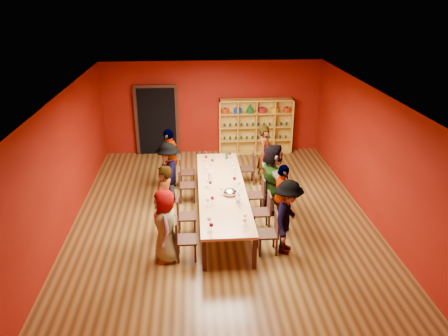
# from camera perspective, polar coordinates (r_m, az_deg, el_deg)

# --- Properties ---
(room_shell) EXTENTS (7.10, 9.10, 3.04)m
(room_shell) POSITION_cam_1_polar(r_m,az_deg,el_deg) (10.00, -0.29, 1.32)
(room_shell) COLOR #513515
(room_shell) RESTS_ON ground
(tasting_table) EXTENTS (1.10, 4.50, 0.75)m
(tasting_table) POSITION_cam_1_polar(r_m,az_deg,el_deg) (10.32, -0.28, -2.82)
(tasting_table) COLOR tan
(tasting_table) RESTS_ON ground
(doorway) EXTENTS (1.40, 0.17, 2.30)m
(doorway) POSITION_cam_1_polar(r_m,az_deg,el_deg) (14.35, -8.74, 6.16)
(doorway) COLOR black
(doorway) RESTS_ON ground
(shelving_unit) EXTENTS (2.40, 0.40, 1.80)m
(shelving_unit) POSITION_cam_1_polar(r_m,az_deg,el_deg) (14.37, 4.13, 5.81)
(shelving_unit) COLOR gold
(shelving_unit) RESTS_ON ground
(chair_person_left_0) EXTENTS (0.42, 0.42, 0.89)m
(chair_person_left_0) POSITION_cam_1_polar(r_m,az_deg,el_deg) (8.89, -5.45, -8.96)
(chair_person_left_0) COLOR black
(chair_person_left_0) RESTS_ON ground
(person_left_0) EXTENTS (0.51, 0.80, 1.53)m
(person_left_0) POSITION_cam_1_polar(r_m,az_deg,el_deg) (8.76, -7.66, -7.49)
(person_left_0) COLOR #131B35
(person_left_0) RESTS_ON ground
(chair_person_left_1) EXTENTS (0.42, 0.42, 0.89)m
(chair_person_left_1) POSITION_cam_1_polar(r_m,az_deg,el_deg) (9.72, -5.36, -5.99)
(chair_person_left_1) COLOR black
(chair_person_left_1) RESTS_ON ground
(person_left_1) EXTENTS (0.64, 0.72, 1.65)m
(person_left_1) POSITION_cam_1_polar(r_m,az_deg,el_deg) (9.59, -7.81, -4.32)
(person_left_1) COLOR #131434
(person_left_1) RESTS_ON ground
(chair_person_left_3) EXTENTS (0.42, 0.42, 0.89)m
(chair_person_left_3) POSITION_cam_1_polar(r_m,az_deg,el_deg) (11.17, -5.25, -1.99)
(chair_person_left_3) COLOR black
(chair_person_left_3) RESTS_ON ground
(person_left_3) EXTENTS (0.45, 1.03, 1.58)m
(person_left_3) POSITION_cam_1_polar(r_m,az_deg,el_deg) (11.07, -7.23, -0.65)
(person_left_3) COLOR #CA8793
(person_left_3) RESTS_ON ground
(chair_person_left_4) EXTENTS (0.42, 0.42, 0.89)m
(chair_person_left_4) POSITION_cam_1_polar(r_m,az_deg,el_deg) (11.93, -5.20, -0.34)
(chair_person_left_4) COLOR black
(chair_person_left_4) RESTS_ON ground
(person_left_4) EXTENTS (0.75, 1.08, 1.69)m
(person_left_4) POSITION_cam_1_polar(r_m,az_deg,el_deg) (11.81, -7.07, 1.17)
(person_left_4) COLOR #5F7CC3
(person_left_4) RESTS_ON ground
(chair_person_right_0) EXTENTS (0.42, 0.42, 0.89)m
(chair_person_right_0) POSITION_cam_1_polar(r_m,az_deg,el_deg) (9.10, 6.21, -8.17)
(chair_person_right_0) COLOR black
(chair_person_right_0) RESTS_ON ground
(person_right_0) EXTENTS (0.81, 1.12, 1.61)m
(person_right_0) POSITION_cam_1_polar(r_m,az_deg,el_deg) (9.01, 8.30, -6.37)
(person_right_0) COLOR beige
(person_right_0) RESTS_ON ground
(chair_person_right_1) EXTENTS (0.42, 0.42, 0.89)m
(chair_person_right_1) POSITION_cam_1_polar(r_m,az_deg,el_deg) (9.89, 5.28, -5.43)
(chair_person_right_1) COLOR black
(chair_person_right_1) RESTS_ON ground
(person_right_1) EXTENTS (0.45, 0.93, 1.57)m
(person_right_1) POSITION_cam_1_polar(r_m,az_deg,el_deg) (9.83, 7.58, -3.86)
(person_right_1) COLOR #49484D
(person_right_1) RESTS_ON ground
(chair_person_right_2) EXTENTS (0.42, 0.42, 0.89)m
(chair_person_right_2) POSITION_cam_1_polar(r_m,az_deg,el_deg) (10.65, 4.55, -3.25)
(chair_person_right_2) COLOR black
(chair_person_right_2) RESTS_ON ground
(person_right_2) EXTENTS (0.82, 1.68, 1.74)m
(person_right_2) POSITION_cam_1_polar(r_m,az_deg,el_deg) (10.55, 6.34, -1.34)
(person_right_2) COLOR #6197C9
(person_right_2) RESTS_ON ground
(chair_person_right_4) EXTENTS (0.42, 0.42, 0.89)m
(chair_person_right_4) POSITION_cam_1_polar(r_m,az_deg,el_deg) (12.17, 3.41, 0.20)
(chair_person_right_4) COLOR black
(chair_person_right_4) RESTS_ON ground
(person_right_4) EXTENTS (0.65, 0.74, 1.67)m
(person_right_4) POSITION_cam_1_polar(r_m,az_deg,el_deg) (12.10, 5.38, 1.74)
(person_right_4) COLOR #141B38
(person_right_4) RESTS_ON ground
(wine_glass_0) EXTENTS (0.09, 0.09, 0.22)m
(wine_glass_0) POSITION_cam_1_polar(r_m,az_deg,el_deg) (10.14, 1.88, -2.02)
(wine_glass_0) COLOR silver
(wine_glass_0) RESTS_ON tasting_table
(wine_glass_1) EXTENTS (0.08, 0.08, 0.20)m
(wine_glass_1) POSITION_cam_1_polar(r_m,az_deg,el_deg) (10.29, -2.22, -1.71)
(wine_glass_1) COLOR silver
(wine_glass_1) RESTS_ON tasting_table
(wine_glass_2) EXTENTS (0.08, 0.08, 0.19)m
(wine_glass_2) POSITION_cam_1_polar(r_m,az_deg,el_deg) (9.49, 1.76, -3.95)
(wine_glass_2) COLOR silver
(wine_glass_2) RESTS_ON tasting_table
(wine_glass_3) EXTENTS (0.08, 0.08, 0.21)m
(wine_glass_3) POSITION_cam_1_polar(r_m,az_deg,el_deg) (8.64, -1.94, -6.71)
(wine_glass_3) COLOR silver
(wine_glass_3) RESTS_ON tasting_table
(wine_glass_4) EXTENTS (0.08, 0.08, 0.19)m
(wine_glass_4) POSITION_cam_1_polar(r_m,az_deg,el_deg) (11.23, 1.11, 0.43)
(wine_glass_4) COLOR silver
(wine_glass_4) RESTS_ON tasting_table
(wine_glass_5) EXTENTS (0.07, 0.07, 0.18)m
(wine_glass_5) POSITION_cam_1_polar(r_m,az_deg,el_deg) (8.82, 2.76, -6.24)
(wine_glass_5) COLOR silver
(wine_glass_5) RESTS_ON tasting_table
(wine_glass_6) EXTENTS (0.07, 0.07, 0.18)m
(wine_glass_6) POSITION_cam_1_polar(r_m,az_deg,el_deg) (8.66, 2.72, -6.84)
(wine_glass_6) COLOR silver
(wine_glass_6) RESTS_ON tasting_table
(wine_glass_7) EXTENTS (0.08, 0.08, 0.20)m
(wine_glass_7) POSITION_cam_1_polar(r_m,az_deg,el_deg) (9.47, -1.53, -4.00)
(wine_glass_7) COLOR silver
(wine_glass_7) RESTS_ON tasting_table
(wine_glass_8) EXTENTS (0.08, 0.08, 0.20)m
(wine_glass_8) POSITION_cam_1_polar(r_m,az_deg,el_deg) (8.45, -1.67, -7.50)
(wine_glass_8) COLOR silver
(wine_glass_8) RESTS_ON tasting_table
(wine_glass_9) EXTENTS (0.09, 0.09, 0.22)m
(wine_glass_9) POSITION_cam_1_polar(r_m,az_deg,el_deg) (10.37, 1.37, -1.43)
(wine_glass_9) COLOR silver
(wine_glass_9) RESTS_ON tasting_table
(wine_glass_10) EXTENTS (0.08, 0.08, 0.20)m
(wine_glass_10) POSITION_cam_1_polar(r_m,az_deg,el_deg) (9.39, -2.14, -4.20)
(wine_glass_10) COLOR silver
(wine_glass_10) RESTS_ON tasting_table
(wine_glass_11) EXTENTS (0.08, 0.08, 0.20)m
(wine_glass_11) POSITION_cam_1_polar(r_m,az_deg,el_deg) (11.94, 0.74, 1.86)
(wine_glass_11) COLOR silver
(wine_glass_11) RESTS_ON tasting_table
(wine_glass_12) EXTENTS (0.07, 0.07, 0.18)m
(wine_glass_12) POSITION_cam_1_polar(r_m,az_deg,el_deg) (9.92, -0.34, -2.75)
(wine_glass_12) COLOR silver
(wine_glass_12) RESTS_ON tasting_table
(wine_glass_13) EXTENTS (0.08, 0.08, 0.19)m
(wine_glass_13) POSITION_cam_1_polar(r_m,az_deg,el_deg) (11.74, -2.33, 1.42)
(wine_glass_13) COLOR silver
(wine_glass_13) RESTS_ON tasting_table
(wine_glass_14) EXTENTS (0.08, 0.08, 0.20)m
(wine_glass_14) POSITION_cam_1_polar(r_m,az_deg,el_deg) (9.40, 1.95, -4.19)
(wine_glass_14) COLOR silver
(wine_glass_14) RESTS_ON tasting_table
(wine_glass_15) EXTENTS (0.08, 0.08, 0.20)m
(wine_glass_15) POSITION_cam_1_polar(r_m,az_deg,el_deg) (10.95, 1.29, -0.13)
(wine_glass_15) COLOR silver
(wine_glass_15) RESTS_ON tasting_table
(wine_glass_16) EXTENTS (0.08, 0.08, 0.19)m
(wine_glass_16) POSITION_cam_1_polar(r_m,az_deg,el_deg) (10.20, -1.79, -1.96)
(wine_glass_16) COLOR silver
(wine_glass_16) RESTS_ON tasting_table
(wine_glass_17) EXTENTS (0.08, 0.08, 0.19)m
(wine_glass_17) POSITION_cam_1_polar(r_m,az_deg,el_deg) (11.51, -1.53, 1.00)
(wine_glass_17) COLOR silver
(wine_glass_17) RESTS_ON tasting_table
(wine_glass_18) EXTENTS (0.08, 0.08, 0.19)m
(wine_glass_18) POSITION_cam_1_polar(r_m,az_deg,el_deg) (12.05, -2.34, 1.99)
(wine_glass_18) COLOR silver
(wine_glass_18) RESTS_ON tasting_table
(wine_glass_19) EXTENTS (0.08, 0.08, 0.20)m
(wine_glass_19) POSITION_cam_1_polar(r_m,az_deg,el_deg) (11.00, -2.32, -0.04)
(wine_glass_19) COLOR silver
(wine_glass_19) RESTS_ON tasting_table
(spittoon_bowl) EXTENTS (0.31, 0.31, 0.17)m
(spittoon_bowl) POSITION_cam_1_polar(r_m,az_deg,el_deg) (9.90, 0.78, -3.19)
(spittoon_bowl) COLOR silver
(spittoon_bowl) RESTS_ON tasting_table
(carafe_a) EXTENTS (0.10, 0.10, 0.24)m
(carafe_a) POSITION_cam_1_polar(r_m,az_deg,el_deg) (10.64, -1.85, -1.06)
(carafe_a) COLOR silver
(carafe_a) RESTS_ON tasting_table
(carafe_b) EXTENTS (0.10, 0.10, 0.25)m
(carafe_b) POSITION_cam_1_polar(r_m,az_deg,el_deg) (9.58, 1.79, -3.86)
(carafe_b) COLOR silver
(carafe_b) RESTS_ON tasting_table
(wine_bottle) EXTENTS (0.09, 0.09, 0.29)m
(wine_bottle) POSITION_cam_1_polar(r_m,az_deg,el_deg) (11.96, 0.34, 1.72)
(wine_bottle) COLOR #163C1B
(wine_bottle) RESTS_ON tasting_table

